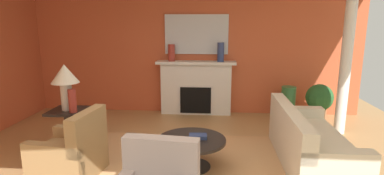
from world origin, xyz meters
name	(u,v)px	position (x,y,z in m)	size (l,w,h in m)	color
ground_plane	(171,168)	(0.00, 0.00, 0.00)	(9.30, 9.30, 0.00)	tan
wall_fireplace	(189,51)	(0.00, 3.00, 1.43)	(7.75, 0.12, 2.86)	#C65633
area_rug	(192,167)	(0.29, 0.05, 0.01)	(3.45, 2.64, 0.01)	tan
fireplace	(196,89)	(0.17, 2.79, 0.58)	(1.80, 0.35, 1.23)	white
mantel_mirror	(196,34)	(0.17, 2.91, 1.82)	(1.43, 0.04, 0.89)	silver
sofa	(308,145)	(2.04, 0.33, 0.30)	(0.91, 2.10, 0.85)	beige
armchair_near_window	(71,155)	(-1.35, -0.33, 0.31)	(0.89, 0.89, 0.95)	#9E7A4C
coffee_table	(192,146)	(0.29, 0.05, 0.34)	(1.00, 1.00, 0.45)	black
side_table	(69,127)	(-1.78, 0.53, 0.40)	(0.56, 0.56, 0.70)	black
table_lamp	(65,78)	(-1.78, 0.53, 1.22)	(0.44, 0.44, 0.75)	beige
vase_mantel_left	(172,53)	(-0.38, 2.74, 1.42)	(0.15, 0.15, 0.38)	#9E3328
vase_mantel_right	(221,52)	(0.72, 2.74, 1.44)	(0.15, 0.15, 0.43)	navy
vase_tall_corner	(288,103)	(2.20, 2.49, 0.37)	(0.31, 0.31, 0.74)	#33703D
vase_on_side_table	(72,101)	(-1.63, 0.41, 0.89)	(0.12, 0.12, 0.37)	#9E3328
book_red_cover	(198,136)	(0.38, 0.08, 0.48)	(0.26, 0.17, 0.05)	navy
potted_plant	(319,100)	(2.80, 2.32, 0.49)	(0.56, 0.56, 0.83)	#A8754C
column_white	(346,59)	(3.02, 1.73, 1.43)	(0.20, 0.20, 2.86)	white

